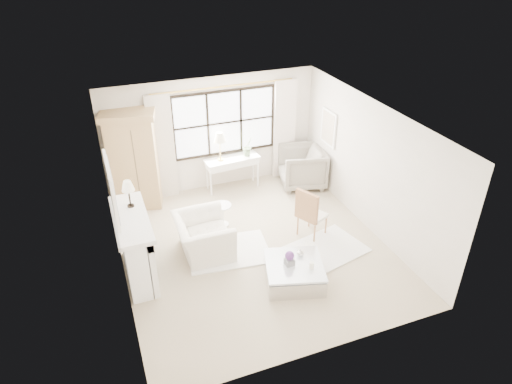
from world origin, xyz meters
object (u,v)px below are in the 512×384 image
(club_armchair, at_px, (203,236))
(console_table, at_px, (233,173))
(coffee_table, at_px, (294,273))
(armoire, at_px, (134,160))

(club_armchair, bearing_deg, console_table, -30.19)
(club_armchair, distance_m, coffee_table, 1.90)
(console_table, bearing_deg, armoire, 174.23)
(armoire, bearing_deg, club_armchair, -55.01)
(club_armchair, xyz_separation_m, coffee_table, (1.28, -1.39, -0.20))
(armoire, bearing_deg, console_table, 12.26)
(console_table, distance_m, coffee_table, 3.62)
(armoire, bearing_deg, coffee_table, -45.89)
(console_table, bearing_deg, club_armchair, -125.77)
(console_table, relative_size, coffee_table, 1.07)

